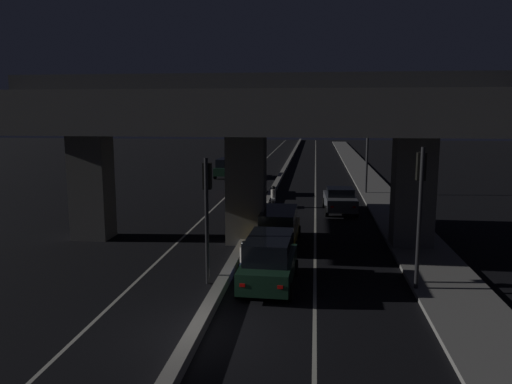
{
  "coord_description": "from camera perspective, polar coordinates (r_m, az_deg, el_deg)",
  "views": [
    {
      "loc": [
        3.23,
        -13.11,
        6.27
      ],
      "look_at": [
        -0.48,
        18.17,
        1.18
      ],
      "focal_mm": 35.0,
      "sensor_mm": 36.0,
      "label": 1
    }
  ],
  "objects": [
    {
      "name": "motorcycle_white_filtering_far",
      "position": [
        32.9,
        1.98,
        -0.72
      ],
      "size": [
        0.33,
        1.83,
        1.45
      ],
      "rotation": [
        0.0,
        0.0,
        1.61
      ],
      "color": "black",
      "rests_on": "ground_plane"
    },
    {
      "name": "ground_plane",
      "position": [
        14.89,
        -6.68,
        -15.8
      ],
      "size": [
        200.0,
        200.0,
        0.0
      ],
      "primitive_type": "plane",
      "color": "black"
    },
    {
      "name": "lane_line_right_inner",
      "position": [
        48.51,
        6.81,
        1.69
      ],
      "size": [
        0.12,
        126.0,
        0.0
      ],
      "primitive_type": "cube",
      "color": "beige",
      "rests_on": "ground_plane"
    },
    {
      "name": "street_lamp",
      "position": [
        38.48,
        12.12,
        7.17
      ],
      "size": [
        2.7,
        0.32,
        8.55
      ],
      "color": "#2D2D30",
      "rests_on": "ground_plane"
    },
    {
      "name": "car_grey_third",
      "position": [
        31.71,
        9.56,
        -0.89
      ],
      "size": [
        2.13,
        4.31,
        1.57
      ],
      "rotation": [
        0.0,
        0.0,
        1.61
      ],
      "color": "#515459",
      "rests_on": "ground_plane"
    },
    {
      "name": "sidewalk_right",
      "position": [
        41.85,
        13.34,
        0.43
      ],
      "size": [
        2.69,
        126.0,
        0.16
      ],
      "primitive_type": "cube",
      "color": "gray",
      "rests_on": "ground_plane"
    },
    {
      "name": "traffic_light_left_of_median",
      "position": [
        18.04,
        -5.61,
        -0.73
      ],
      "size": [
        0.3,
        0.49,
        4.65
      ],
      "color": "black",
      "rests_on": "ground_plane"
    },
    {
      "name": "pedestrian_on_sidewalk",
      "position": [
        26.63,
        18.55,
        -2.62
      ],
      "size": [
        0.31,
        0.31,
        1.73
      ],
      "color": "black",
      "rests_on": "sidewalk_right"
    },
    {
      "name": "car_dark_red_lead_oncoming",
      "position": [
        37.83,
        -1.07,
        0.82
      ],
      "size": [
        2.05,
        4.05,
        1.5
      ],
      "rotation": [
        0.0,
        0.0,
        -1.52
      ],
      "color": "#591414",
      "rests_on": "ground_plane"
    },
    {
      "name": "motorcycle_black_filtering_mid",
      "position": [
        24.71,
        0.95,
        -4.11
      ],
      "size": [
        0.34,
        2.01,
        1.39
      ],
      "rotation": [
        0.0,
        0.0,
        1.64
      ],
      "color": "black",
      "rests_on": "ground_plane"
    },
    {
      "name": "elevated_overpass",
      "position": [
        23.52,
        -1.15,
        8.26
      ],
      "size": [
        23.2,
        9.19,
        8.02
      ],
      "color": "#5B5956",
      "rests_on": "ground_plane"
    },
    {
      "name": "lane_line_left_inner",
      "position": [
        48.96,
        -0.98,
        1.82
      ],
      "size": [
        0.12,
        126.0,
        0.0
      ],
      "primitive_type": "cube",
      "color": "beige",
      "rests_on": "ground_plane"
    },
    {
      "name": "median_divider",
      "position": [
        48.6,
        2.9,
        1.96
      ],
      "size": [
        0.4,
        126.0,
        0.34
      ],
      "primitive_type": "cube",
      "color": "gray",
      "rests_on": "ground_plane"
    },
    {
      "name": "car_dark_green_second_oncoming",
      "position": [
        47.96,
        -3.27,
        2.84
      ],
      "size": [
        2.15,
        4.31,
        1.85
      ],
      "rotation": [
        0.0,
        0.0,
        -1.61
      ],
      "color": "black",
      "rests_on": "ground_plane"
    },
    {
      "name": "traffic_light_right_of_median",
      "position": [
        17.94,
        18.25,
        -0.26
      ],
      "size": [
        0.3,
        0.49,
        5.1
      ],
      "color": "black",
      "rests_on": "ground_plane"
    },
    {
      "name": "motorcycle_blue_filtering_near",
      "position": [
        18.89,
        -1.39,
        -8.17
      ],
      "size": [
        0.32,
        1.89,
        1.51
      ],
      "rotation": [
        0.0,
        0.0,
        1.58
      ],
      "color": "black",
      "rests_on": "ground_plane"
    },
    {
      "name": "car_taxi_yellow_second",
      "position": [
        23.8,
        2.6,
        -3.91
      ],
      "size": [
        2.02,
        4.65,
        1.66
      ],
      "rotation": [
        0.0,
        0.0,
        1.56
      ],
      "color": "gold",
      "rests_on": "ground_plane"
    },
    {
      "name": "car_dark_green_lead",
      "position": [
        18.22,
        1.51,
        -7.78
      ],
      "size": [
        2.02,
        4.18,
        1.83
      ],
      "rotation": [
        0.0,
        0.0,
        1.54
      ],
      "color": "black",
      "rests_on": "ground_plane"
    }
  ]
}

